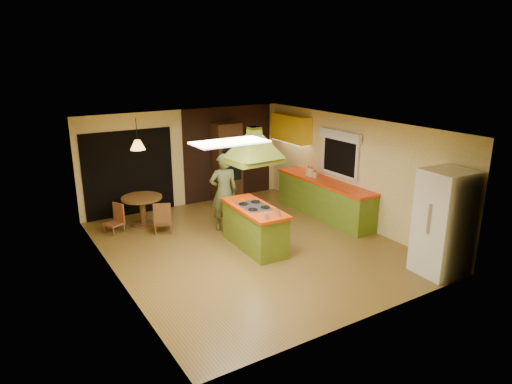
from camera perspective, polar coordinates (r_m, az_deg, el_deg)
ground at (r=9.58m, az=-0.68°, el=-6.72°), size 6.50×6.50×0.00m
room_walls at (r=9.15m, az=-0.70°, el=0.48°), size 5.50×6.50×6.50m
ceiling_plane at (r=8.88m, az=-0.73°, el=8.24°), size 6.50×6.50×0.00m
brick_panel at (r=12.47m, az=-3.45°, el=4.90°), size 2.64×0.03×2.50m
nook_opening at (r=11.51m, az=-15.57°, el=2.26°), size 2.20×0.03×2.10m
right_counter at (r=11.22m, az=8.49°, el=-0.79°), size 0.62×3.05×0.92m
upper_cabinets at (r=12.18m, az=4.36°, el=7.94°), size 0.34×1.40×0.70m
window_right at (r=10.91m, az=10.46°, el=5.71°), size 0.12×1.35×1.06m
fluor_panel at (r=7.31m, az=-3.29°, el=6.23°), size 1.20×0.60×0.03m
kitchen_island at (r=9.34m, az=-0.20°, el=-4.38°), size 0.79×1.79×0.90m
range_hood at (r=8.85m, az=-0.21°, el=6.58°), size 1.05×0.78×0.79m
man at (r=10.19m, az=-4.06°, el=-0.02°), size 0.72×0.55×1.76m
refrigerator at (r=8.76m, az=22.38°, el=-3.56°), size 0.84×0.80×1.93m
wall_oven at (r=12.17m, az=-3.70°, el=3.68°), size 0.72×0.62×2.12m
dining_table at (r=10.84m, az=-14.03°, el=-1.63°), size 0.92×0.92×0.69m
chair_left at (r=10.63m, az=-17.38°, el=-3.21°), size 0.47×0.47×0.65m
chair_near at (r=10.37m, az=-11.55°, el=-3.02°), size 0.53×0.53×0.73m
pendant_lamp at (r=10.49m, az=-14.58°, el=5.72°), size 0.43×0.43×0.21m
canister_large at (r=11.46m, az=6.58°, el=2.58°), size 0.18×0.18×0.21m
canister_medium at (r=11.37m, az=6.95°, el=2.44°), size 0.19×0.19×0.20m
canister_small at (r=11.27m, az=7.40°, el=2.14°), size 0.14×0.14×0.15m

